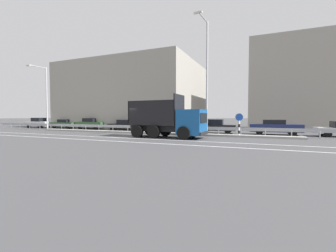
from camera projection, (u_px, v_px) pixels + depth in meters
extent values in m
plane|color=#424244|center=(131.00, 136.00, 20.49)|extent=(320.00, 320.00, 0.00)
cube|color=silver|center=(157.00, 139.00, 17.48)|extent=(52.01, 0.16, 0.01)
cube|color=silver|center=(143.00, 143.00, 15.38)|extent=(52.01, 0.16, 0.01)
cube|color=gray|center=(147.00, 133.00, 23.24)|extent=(28.60, 1.10, 0.18)
cube|color=#9EA0A5|center=(152.00, 127.00, 24.34)|extent=(52.01, 0.04, 0.32)
cylinder|color=#ADADB2|center=(3.00, 126.00, 34.39)|extent=(0.09, 0.09, 0.62)
cylinder|color=#ADADB2|center=(11.00, 126.00, 33.59)|extent=(0.09, 0.09, 0.62)
cylinder|color=#ADADB2|center=(20.00, 126.00, 32.79)|extent=(0.09, 0.09, 0.62)
cylinder|color=#ADADB2|center=(30.00, 127.00, 31.98)|extent=(0.09, 0.09, 0.62)
cylinder|color=#ADADB2|center=(40.00, 127.00, 31.18)|extent=(0.09, 0.09, 0.62)
cylinder|color=#ADADB2|center=(50.00, 127.00, 30.38)|extent=(0.09, 0.09, 0.62)
cylinder|color=#ADADB2|center=(62.00, 127.00, 29.57)|extent=(0.09, 0.09, 0.62)
cylinder|color=#ADADB2|center=(73.00, 128.00, 28.77)|extent=(0.09, 0.09, 0.62)
cylinder|color=#ADADB2|center=(86.00, 128.00, 27.97)|extent=(0.09, 0.09, 0.62)
cylinder|color=#ADADB2|center=(99.00, 128.00, 27.16)|extent=(0.09, 0.09, 0.62)
cylinder|color=#ADADB2|center=(113.00, 129.00, 26.36)|extent=(0.09, 0.09, 0.62)
cylinder|color=#ADADB2|center=(128.00, 129.00, 25.56)|extent=(0.09, 0.09, 0.62)
cylinder|color=#ADADB2|center=(144.00, 130.00, 24.75)|extent=(0.09, 0.09, 0.62)
cylinder|color=#ADADB2|center=(160.00, 130.00, 23.95)|extent=(0.09, 0.09, 0.62)
cylinder|color=#ADADB2|center=(179.00, 131.00, 23.15)|extent=(0.09, 0.09, 0.62)
cylinder|color=#ADADB2|center=(198.00, 131.00, 22.34)|extent=(0.09, 0.09, 0.62)
cylinder|color=#ADADB2|center=(219.00, 132.00, 21.54)|extent=(0.09, 0.09, 0.62)
cylinder|color=#ADADB2|center=(241.00, 132.00, 20.74)|extent=(0.09, 0.09, 0.62)
cylinder|color=#ADADB2|center=(265.00, 133.00, 19.93)|extent=(0.09, 0.09, 0.62)
cylinder|color=#ADADB2|center=(292.00, 134.00, 19.13)|extent=(0.09, 0.09, 0.62)
cylinder|color=#ADADB2|center=(320.00, 135.00, 18.33)|extent=(0.09, 0.09, 0.62)
cube|color=#144C8C|center=(192.00, 122.00, 18.16)|extent=(1.97, 2.40, 2.03)
cube|color=black|center=(204.00, 118.00, 17.74)|extent=(0.07, 2.03, 0.77)
cube|color=black|center=(204.00, 133.00, 17.78)|extent=(0.14, 2.32, 0.24)
cube|color=black|center=(156.00, 128.00, 19.49)|extent=(4.53, 1.38, 0.53)
cube|color=black|center=(156.00, 124.00, 19.48)|extent=(4.37, 2.35, 0.12)
cube|color=black|center=(162.00, 113.00, 20.42)|extent=(4.33, 0.17, 1.95)
cube|color=black|center=(150.00, 112.00, 18.44)|extent=(4.33, 0.17, 1.95)
cube|color=black|center=(179.00, 109.00, 18.56)|extent=(0.14, 2.27, 2.43)
cube|color=black|center=(136.00, 113.00, 20.29)|extent=(0.14, 2.27, 1.95)
cylinder|color=black|center=(193.00, 131.00, 19.37)|extent=(1.05, 0.34, 1.04)
cylinder|color=black|center=(184.00, 133.00, 17.25)|extent=(1.05, 0.34, 1.04)
cylinder|color=black|center=(166.00, 130.00, 20.42)|extent=(1.05, 0.34, 1.04)
cylinder|color=black|center=(154.00, 132.00, 18.31)|extent=(1.05, 0.34, 1.04)
cylinder|color=black|center=(150.00, 130.00, 21.07)|extent=(1.05, 0.34, 1.04)
cylinder|color=black|center=(137.00, 132.00, 18.95)|extent=(1.05, 0.34, 1.04)
cylinder|color=white|center=(239.00, 135.00, 19.65)|extent=(0.16, 0.16, 0.28)
cylinder|color=black|center=(239.00, 132.00, 19.64)|extent=(0.16, 0.16, 0.28)
cylinder|color=white|center=(239.00, 129.00, 19.63)|extent=(0.16, 0.16, 0.28)
cylinder|color=black|center=(239.00, 126.00, 19.61)|extent=(0.16, 0.16, 0.28)
cylinder|color=white|center=(239.00, 122.00, 19.60)|extent=(0.16, 0.16, 0.28)
cylinder|color=#1E4CB2|center=(239.00, 117.00, 19.58)|extent=(0.64, 0.03, 0.64)
cylinder|color=white|center=(239.00, 117.00, 19.58)|extent=(0.69, 0.02, 0.69)
cylinder|color=#ADADB2|center=(47.00, 99.00, 28.78)|extent=(0.18, 0.18, 8.04)
cylinder|color=#ADADB2|center=(38.00, 67.00, 27.58)|extent=(0.21, 2.26, 0.10)
cube|color=silver|center=(28.00, 65.00, 26.57)|extent=(0.71, 0.23, 0.12)
cylinder|color=#ADADB2|center=(207.00, 79.00, 20.60)|extent=(0.18, 0.18, 10.46)
cylinder|color=#ADADB2|center=(203.00, 17.00, 19.28)|extent=(0.30, 2.47, 0.10)
cube|color=silver|center=(198.00, 12.00, 18.19)|extent=(0.71, 0.26, 0.12)
cube|color=silver|center=(40.00, 124.00, 34.23)|extent=(4.00, 2.14, 0.70)
cube|color=black|center=(39.00, 120.00, 34.24)|extent=(1.75, 1.74, 0.55)
cylinder|color=black|center=(51.00, 126.00, 34.69)|extent=(0.61, 0.25, 0.60)
cylinder|color=black|center=(41.00, 126.00, 33.03)|extent=(0.61, 0.25, 0.60)
cylinder|color=black|center=(39.00, 126.00, 35.46)|extent=(0.61, 0.25, 0.60)
cylinder|color=black|center=(29.00, 126.00, 33.80)|extent=(0.61, 0.25, 0.60)
cube|color=#335B33|center=(65.00, 124.00, 32.71)|extent=(4.39, 1.79, 0.60)
cube|color=black|center=(66.00, 121.00, 32.63)|extent=(1.87, 1.52, 0.44)
cylinder|color=black|center=(54.00, 126.00, 32.57)|extent=(0.61, 0.22, 0.60)
cylinder|color=black|center=(63.00, 126.00, 34.00)|extent=(0.61, 0.22, 0.60)
cylinder|color=black|center=(67.00, 127.00, 31.45)|extent=(0.61, 0.22, 0.60)
cylinder|color=black|center=(76.00, 126.00, 32.88)|extent=(0.61, 0.22, 0.60)
cube|color=#335B33|center=(92.00, 124.00, 30.55)|extent=(4.18, 2.00, 0.73)
cube|color=black|center=(91.00, 120.00, 30.56)|extent=(1.80, 1.65, 0.50)
cylinder|color=black|center=(103.00, 127.00, 30.93)|extent=(0.61, 0.23, 0.60)
cylinder|color=black|center=(96.00, 128.00, 29.35)|extent=(0.61, 0.23, 0.60)
cylinder|color=black|center=(88.00, 127.00, 31.78)|extent=(0.61, 0.23, 0.60)
cylinder|color=black|center=(80.00, 127.00, 30.20)|extent=(0.61, 0.23, 0.60)
cube|color=black|center=(126.00, 126.00, 28.58)|extent=(4.72, 2.22, 0.53)
cube|color=black|center=(126.00, 122.00, 28.49)|extent=(2.05, 1.79, 0.51)
cylinder|color=black|center=(112.00, 128.00, 28.47)|extent=(0.61, 0.25, 0.60)
cylinder|color=black|center=(121.00, 127.00, 30.03)|extent=(0.61, 0.25, 0.60)
cylinder|color=black|center=(130.00, 129.00, 27.15)|extent=(0.61, 0.25, 0.60)
cylinder|color=black|center=(139.00, 128.00, 28.72)|extent=(0.61, 0.25, 0.60)
cube|color=silver|center=(165.00, 127.00, 25.83)|extent=(3.97, 1.90, 0.63)
cube|color=black|center=(166.00, 122.00, 25.75)|extent=(1.70, 1.60, 0.49)
cylinder|color=black|center=(153.00, 129.00, 25.61)|extent=(0.61, 0.22, 0.60)
cylinder|color=black|center=(159.00, 129.00, 27.11)|extent=(0.61, 0.22, 0.60)
cylinder|color=black|center=(172.00, 130.00, 24.58)|extent=(0.61, 0.22, 0.60)
cylinder|color=black|center=(178.00, 129.00, 26.07)|extent=(0.61, 0.22, 0.60)
cube|color=black|center=(216.00, 128.00, 23.83)|extent=(4.09, 1.96, 0.61)
cube|color=black|center=(215.00, 122.00, 23.84)|extent=(1.77, 1.60, 0.58)
cylinder|color=black|center=(229.00, 130.00, 24.20)|extent=(0.61, 0.24, 0.60)
cylinder|color=black|center=(228.00, 131.00, 22.68)|extent=(0.61, 0.24, 0.60)
cylinder|color=black|center=(206.00, 130.00, 25.00)|extent=(0.61, 0.24, 0.60)
cylinder|color=black|center=(203.00, 131.00, 23.49)|extent=(0.61, 0.24, 0.60)
cube|color=navy|center=(275.00, 128.00, 21.72)|extent=(4.70, 1.97, 0.75)
cube|color=black|center=(274.00, 122.00, 21.75)|extent=(2.00, 1.66, 0.42)
cylinder|color=black|center=(291.00, 132.00, 22.02)|extent=(0.61, 0.22, 0.60)
cylinder|color=black|center=(293.00, 133.00, 20.42)|extent=(0.61, 0.22, 0.60)
cylinder|color=black|center=(259.00, 131.00, 23.06)|extent=(0.61, 0.22, 0.60)
cylinder|color=black|center=(259.00, 132.00, 21.45)|extent=(0.61, 0.22, 0.60)
cylinder|color=black|center=(328.00, 134.00, 19.25)|extent=(0.61, 0.22, 0.60)
cylinder|color=black|center=(322.00, 132.00, 20.89)|extent=(0.61, 0.22, 0.60)
cube|color=gray|center=(134.00, 97.00, 36.27)|extent=(20.10, 14.77, 9.77)
cube|color=gray|center=(329.00, 85.00, 28.94)|extent=(19.13, 9.65, 11.77)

